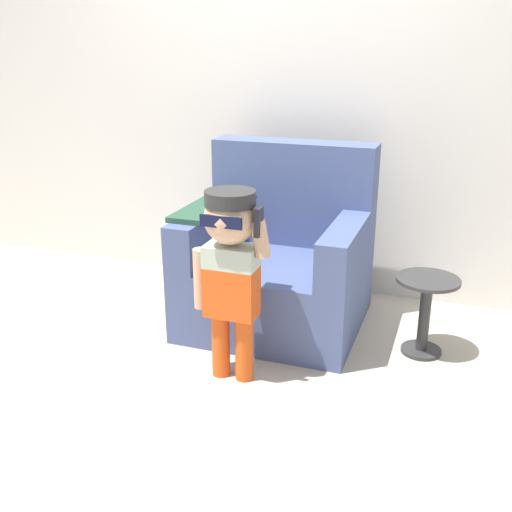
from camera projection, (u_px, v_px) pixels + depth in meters
name	position (u px, v px, depth m)	size (l,w,h in m)	color
ground_plane	(234.00, 322.00, 3.55)	(10.00, 10.00, 0.00)	#BCB29E
wall_back	(275.00, 87.00, 3.77)	(10.00, 0.05, 2.60)	silver
armchair	(279.00, 261.00, 3.48)	(0.99, 0.89, 1.02)	#475684
person_child	(231.00, 257.00, 2.77)	(0.39, 0.29, 0.94)	#E05119
side_table	(425.00, 308.00, 3.12)	(0.33, 0.33, 0.43)	#333333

